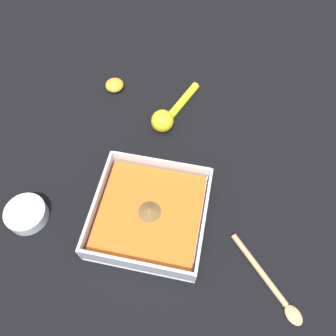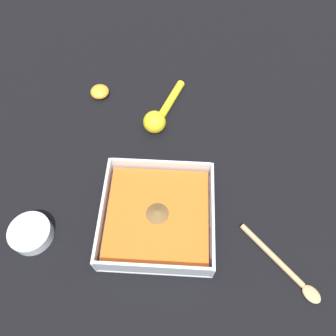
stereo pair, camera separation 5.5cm
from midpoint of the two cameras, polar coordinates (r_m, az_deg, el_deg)
The scene contains 6 objects.
ground_plane at distance 0.73m, azimuth -0.89°, elevation -8.87°, with size 4.00×4.00×0.00m, color black.
square_dish at distance 0.71m, azimuth -0.91°, elevation -8.18°, with size 0.24×0.24×0.06m.
spice_bowl at distance 0.77m, azimuth -21.53°, elevation -7.62°, with size 0.09×0.09×0.03m.
lemon_squeezer at distance 0.85m, azimuth 1.83°, elevation 8.96°, with size 0.19×0.10×0.06m.
lemon_half at distance 0.94m, azimuth -7.60°, elevation 14.03°, with size 0.05×0.05×0.03m.
wooden_spoon at distance 0.72m, azimuth 19.44°, elevation -18.50°, with size 0.16×0.16×0.01m.
Camera 1 is at (0.26, 0.09, 0.68)m, focal length 35.00 mm.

